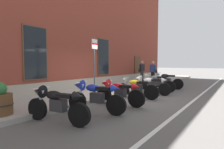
{
  "coord_description": "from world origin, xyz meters",
  "views": [
    {
      "loc": [
        -7.14,
        -4.77,
        1.59
      ],
      "look_at": [
        0.32,
        0.63,
        1.05
      ],
      "focal_mm": 28.3,
      "sensor_mm": 36.0,
      "label": 1
    }
  ],
  "objects_px": {
    "motorcycle_white_sport": "(149,84)",
    "motorcycle_red_sport": "(118,91)",
    "pedestrian_dark_jacket": "(142,70)",
    "pedestrian_blue_top": "(153,71)",
    "motorcycle_yellow_naked": "(136,88)",
    "motorcycle_grey_naked": "(156,83)",
    "motorcycle_blue_sport": "(94,95)",
    "motorcycle_black_sport": "(55,103)",
    "barrel_planter": "(0,102)",
    "parking_sign": "(94,59)",
    "motorcycle_black_naked": "(166,81)"
  },
  "relations": [
    {
      "from": "motorcycle_white_sport",
      "to": "motorcycle_grey_naked",
      "type": "height_order",
      "value": "motorcycle_white_sport"
    },
    {
      "from": "motorcycle_yellow_naked",
      "to": "motorcycle_white_sport",
      "type": "relative_size",
      "value": 1.04
    },
    {
      "from": "motorcycle_grey_naked",
      "to": "motorcycle_black_naked",
      "type": "distance_m",
      "value": 1.53
    },
    {
      "from": "motorcycle_white_sport",
      "to": "motorcycle_grey_naked",
      "type": "xyz_separation_m",
      "value": [
        1.36,
        0.14,
        -0.06
      ]
    },
    {
      "from": "motorcycle_blue_sport",
      "to": "parking_sign",
      "type": "relative_size",
      "value": 0.79
    },
    {
      "from": "motorcycle_black_naked",
      "to": "barrel_planter",
      "type": "relative_size",
      "value": 2.28
    },
    {
      "from": "pedestrian_blue_top",
      "to": "pedestrian_dark_jacket",
      "type": "xyz_separation_m",
      "value": [
        0.95,
        1.4,
        0.02
      ]
    },
    {
      "from": "motorcycle_yellow_naked",
      "to": "pedestrian_dark_jacket",
      "type": "bearing_deg",
      "value": 24.12
    },
    {
      "from": "motorcycle_red_sport",
      "to": "pedestrian_blue_top",
      "type": "height_order",
      "value": "pedestrian_blue_top"
    },
    {
      "from": "motorcycle_white_sport",
      "to": "motorcycle_black_naked",
      "type": "relative_size",
      "value": 0.94
    },
    {
      "from": "motorcycle_black_sport",
      "to": "pedestrian_blue_top",
      "type": "distance_m",
      "value": 10.09
    },
    {
      "from": "motorcycle_blue_sport",
      "to": "motorcycle_white_sport",
      "type": "distance_m",
      "value": 4.19
    },
    {
      "from": "motorcycle_black_sport",
      "to": "motorcycle_grey_naked",
      "type": "relative_size",
      "value": 0.96
    },
    {
      "from": "motorcycle_white_sport",
      "to": "motorcycle_red_sport",
      "type": "bearing_deg",
      "value": 179.0
    },
    {
      "from": "motorcycle_red_sport",
      "to": "pedestrian_blue_top",
      "type": "distance_m",
      "value": 7.44
    },
    {
      "from": "motorcycle_black_sport",
      "to": "motorcycle_blue_sport",
      "type": "relative_size",
      "value": 1.0
    },
    {
      "from": "motorcycle_blue_sport",
      "to": "barrel_planter",
      "type": "height_order",
      "value": "barrel_planter"
    },
    {
      "from": "motorcycle_red_sport",
      "to": "parking_sign",
      "type": "distance_m",
      "value": 2.1
    },
    {
      "from": "motorcycle_red_sport",
      "to": "motorcycle_black_naked",
      "type": "distance_m",
      "value": 5.71
    },
    {
      "from": "motorcycle_black_sport",
      "to": "parking_sign",
      "type": "xyz_separation_m",
      "value": [
        3.19,
        1.39,
        1.27
      ]
    },
    {
      "from": "motorcycle_white_sport",
      "to": "parking_sign",
      "type": "relative_size",
      "value": 0.77
    },
    {
      "from": "motorcycle_blue_sport",
      "to": "motorcycle_yellow_naked",
      "type": "bearing_deg",
      "value": 0.22
    },
    {
      "from": "motorcycle_black_sport",
      "to": "motorcycle_blue_sport",
      "type": "xyz_separation_m",
      "value": [
        1.36,
        -0.19,
        0.03
      ]
    },
    {
      "from": "pedestrian_dark_jacket",
      "to": "barrel_planter",
      "type": "bearing_deg",
      "value": -173.47
    },
    {
      "from": "motorcycle_red_sport",
      "to": "motorcycle_white_sport",
      "type": "height_order",
      "value": "motorcycle_white_sport"
    },
    {
      "from": "pedestrian_blue_top",
      "to": "barrel_planter",
      "type": "distance_m",
      "value": 10.77
    },
    {
      "from": "motorcycle_yellow_naked",
      "to": "motorcycle_blue_sport",
      "type": "bearing_deg",
      "value": -179.78
    },
    {
      "from": "motorcycle_grey_naked",
      "to": "parking_sign",
      "type": "height_order",
      "value": "parking_sign"
    },
    {
      "from": "motorcycle_red_sport",
      "to": "barrel_planter",
      "type": "xyz_separation_m",
      "value": [
        -3.51,
        1.66,
        -0.02
      ]
    },
    {
      "from": "barrel_planter",
      "to": "motorcycle_black_sport",
      "type": "bearing_deg",
      "value": -61.84
    },
    {
      "from": "motorcycle_black_naked",
      "to": "parking_sign",
      "type": "bearing_deg",
      "value": 163.4
    },
    {
      "from": "motorcycle_black_sport",
      "to": "parking_sign",
      "type": "relative_size",
      "value": 0.79
    },
    {
      "from": "motorcycle_grey_naked",
      "to": "barrel_planter",
      "type": "relative_size",
      "value": 2.29
    },
    {
      "from": "motorcycle_blue_sport",
      "to": "motorcycle_black_naked",
      "type": "distance_m",
      "value": 7.09
    },
    {
      "from": "motorcycle_blue_sport",
      "to": "motorcycle_black_sport",
      "type": "bearing_deg",
      "value": 171.92
    },
    {
      "from": "motorcycle_red_sport",
      "to": "motorcycle_black_sport",
      "type": "bearing_deg",
      "value": 175.59
    },
    {
      "from": "barrel_planter",
      "to": "motorcycle_black_naked",
      "type": "bearing_deg",
      "value": -9.99
    },
    {
      "from": "motorcycle_blue_sport",
      "to": "motorcycle_yellow_naked",
      "type": "height_order",
      "value": "motorcycle_blue_sport"
    },
    {
      "from": "motorcycle_yellow_naked",
      "to": "motorcycle_white_sport",
      "type": "bearing_deg",
      "value": -3.55
    },
    {
      "from": "motorcycle_white_sport",
      "to": "pedestrian_dark_jacket",
      "type": "height_order",
      "value": "pedestrian_dark_jacket"
    },
    {
      "from": "pedestrian_dark_jacket",
      "to": "pedestrian_blue_top",
      "type": "bearing_deg",
      "value": -124.24
    },
    {
      "from": "motorcycle_white_sport",
      "to": "motorcycle_black_naked",
      "type": "distance_m",
      "value": 2.89
    },
    {
      "from": "motorcycle_blue_sport",
      "to": "motorcycle_black_naked",
      "type": "relative_size",
      "value": 0.96
    },
    {
      "from": "pedestrian_dark_jacket",
      "to": "barrel_planter",
      "type": "distance_m",
      "value": 11.79
    },
    {
      "from": "motorcycle_red_sport",
      "to": "pedestrian_dark_jacket",
      "type": "distance_m",
      "value": 8.75
    },
    {
      "from": "motorcycle_yellow_naked",
      "to": "barrel_planter",
      "type": "xyz_separation_m",
      "value": [
        -5.07,
        1.63,
        0.05
      ]
    },
    {
      "from": "motorcycle_white_sport",
      "to": "pedestrian_dark_jacket",
      "type": "distance_m",
      "value": 6.2
    },
    {
      "from": "motorcycle_white_sport",
      "to": "pedestrian_blue_top",
      "type": "relative_size",
      "value": 1.2
    },
    {
      "from": "motorcycle_blue_sport",
      "to": "pedestrian_blue_top",
      "type": "xyz_separation_m",
      "value": [
        8.62,
        1.58,
        0.51
      ]
    },
    {
      "from": "motorcycle_red_sport",
      "to": "barrel_planter",
      "type": "bearing_deg",
      "value": 154.68
    }
  ]
}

